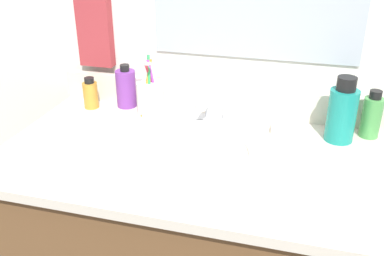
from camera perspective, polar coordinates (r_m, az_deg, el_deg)
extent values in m
cube|color=beige|center=(1.15, 0.08, -3.72)|extent=(1.00, 0.57, 0.03)
cube|color=beige|center=(1.36, 3.11, 3.85)|extent=(1.00, 0.02, 0.09)
cube|color=white|center=(1.49, 3.46, -1.84)|extent=(2.10, 0.04, 1.30)
cube|color=#A53338|center=(1.46, -12.38, 12.04)|extent=(0.11, 0.04, 0.22)
torus|color=white|center=(1.14, -0.14, -2.85)|extent=(0.35, 0.35, 0.02)
ellipsoid|color=white|center=(1.17, -0.14, -4.78)|extent=(0.30, 0.30, 0.11)
cylinder|color=#B2B5BA|center=(1.18, -0.14, -6.24)|extent=(0.04, 0.04, 0.01)
cube|color=silver|center=(1.32, 2.19, 1.23)|extent=(0.16, 0.05, 0.01)
cylinder|color=silver|center=(1.30, 2.22, 2.67)|extent=(0.02, 0.02, 0.06)
cylinder|color=silver|center=(1.26, 1.87, 3.32)|extent=(0.02, 0.09, 0.02)
cylinder|color=silver|center=(1.32, -0.12, 2.44)|extent=(0.03, 0.03, 0.04)
cylinder|color=silver|center=(1.30, 4.58, 1.92)|extent=(0.03, 0.03, 0.04)
cylinder|color=gold|center=(1.43, -12.91, 4.14)|extent=(0.05, 0.05, 0.08)
cylinder|color=black|center=(1.41, -13.11, 6.00)|extent=(0.03, 0.03, 0.02)
cylinder|color=teal|center=(1.24, 18.69, 1.53)|extent=(0.08, 0.08, 0.14)
cylinder|color=black|center=(1.21, 19.29, 5.40)|extent=(0.05, 0.05, 0.04)
cylinder|color=#7A3899|center=(1.41, -8.49, 5.03)|extent=(0.06, 0.06, 0.12)
cylinder|color=black|center=(1.39, -8.67, 7.66)|extent=(0.03, 0.03, 0.02)
cylinder|color=#4C9E4C|center=(1.30, 22.08, 1.26)|extent=(0.05, 0.05, 0.11)
cylinder|color=black|center=(1.27, 22.58, 4.00)|extent=(0.03, 0.03, 0.02)
cylinder|color=white|center=(1.33, -5.42, 3.63)|extent=(0.08, 0.08, 0.11)
cylinder|color=orange|center=(1.30, -5.91, 5.11)|extent=(0.03, 0.05, 0.17)
cube|color=white|center=(1.27, -6.81, 7.73)|extent=(0.01, 0.02, 0.01)
cylinder|color=green|center=(1.30, -5.52, 5.32)|extent=(0.02, 0.05, 0.18)
cube|color=white|center=(1.25, -5.69, 8.25)|extent=(0.01, 0.02, 0.01)
cylinder|color=#D8333F|center=(1.32, -5.06, 5.34)|extent=(0.03, 0.06, 0.16)
cube|color=white|center=(1.32, -4.34, 8.27)|extent=(0.01, 0.02, 0.02)
cylinder|color=#B23FBF|center=(1.31, -4.89, 5.27)|extent=(0.04, 0.02, 0.17)
cube|color=white|center=(1.29, -4.32, 8.30)|extent=(0.01, 0.02, 0.01)
cube|color=white|center=(1.27, 11.67, -0.06)|extent=(0.06, 0.04, 0.02)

